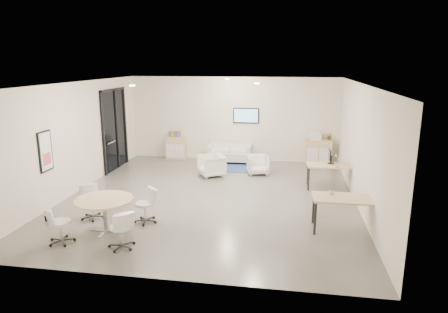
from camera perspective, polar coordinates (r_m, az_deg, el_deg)
room_shell at (r=11.05m, az=-1.90°, el=2.10°), size 9.60×10.60×4.80m
glass_door at (r=14.64m, az=-15.36°, el=4.06°), size 0.09×1.90×2.85m
artwork at (r=11.10m, az=-24.15°, el=0.68°), size 0.05×0.54×1.04m
wall_tv at (r=15.31m, az=3.17°, el=5.85°), size 0.98×0.06×0.58m
ceiling_spots at (r=11.70m, az=-2.14°, el=10.54°), size 3.14×4.14×0.03m
sideboard_left at (r=15.87m, az=-6.85°, el=1.24°), size 0.78×0.41×0.88m
sideboard_right at (r=15.28m, az=13.33°, el=0.62°), size 0.94×0.46×0.94m
books at (r=15.78m, az=-7.03°, el=3.20°), size 0.45×0.14×0.22m
printer at (r=15.15m, az=12.89°, el=2.92°), size 0.44×0.37×0.31m
loveseat at (r=15.27m, az=0.84°, el=0.44°), size 1.64×0.85×0.61m
blue_rug at (r=14.43m, az=2.29°, el=-1.68°), size 1.85×1.35×0.01m
armchair_left at (r=13.40m, az=-1.82°, el=-1.14°), size 1.02×1.03×0.79m
armchair_right at (r=13.69m, az=4.86°, el=-1.03°), size 0.82×0.79×0.72m
desk_rear at (r=12.43m, az=15.04°, el=-1.49°), size 1.45×0.77×0.74m
desk_front at (r=9.45m, az=17.17°, el=-6.09°), size 1.53×0.78×0.79m
monitor at (r=12.50m, az=14.88°, el=0.07°), size 0.20×0.50×0.44m
round_table at (r=9.36m, az=-16.74°, el=-6.30°), size 1.29×1.29×0.78m
meeting_chairs at (r=9.47m, az=-16.62°, el=-7.97°), size 2.21×2.21×0.82m
plant_cabinet at (r=15.21m, az=14.84°, el=2.71°), size 0.34×0.35×0.22m
plant_floor at (r=10.66m, az=-23.90°, el=-8.13°), size 0.19×0.31×0.13m
cup at (r=9.52m, az=15.12°, el=-4.91°), size 0.15×0.13×0.12m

